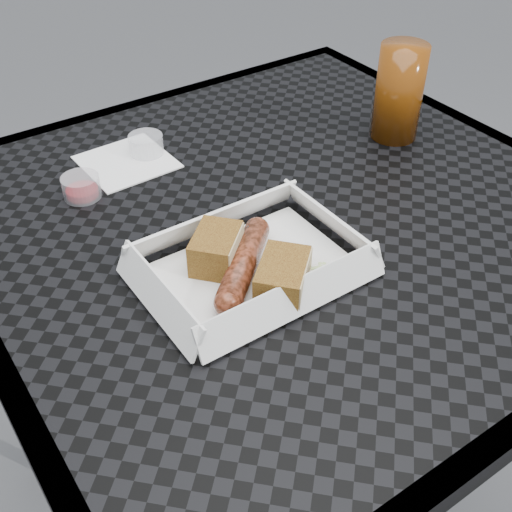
{
  "coord_description": "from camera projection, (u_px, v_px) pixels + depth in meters",
  "views": [
    {
      "loc": [
        -0.42,
        -0.54,
        1.23
      ],
      "look_at": [
        -0.11,
        -0.09,
        0.78
      ],
      "focal_mm": 45.0,
      "sensor_mm": 36.0,
      "label": 1
    }
  ],
  "objects": [
    {
      "name": "condiment_cup_empty",
      "position": [
        146.0,
        145.0,
        0.93
      ],
      "size": [
        0.05,
        0.05,
        0.03
      ],
      "primitive_type": "cylinder",
      "color": "silver",
      "rests_on": "patio_table"
    },
    {
      "name": "drink_glass",
      "position": [
        399.0,
        92.0,
        0.94
      ],
      "size": [
        0.07,
        0.07,
        0.14
      ],
      "primitive_type": "cylinder",
      "color": "#5A2A07",
      "rests_on": "patio_table"
    },
    {
      "name": "bread_far",
      "position": [
        282.0,
        277.0,
        0.7
      ],
      "size": [
        0.09,
        0.09,
        0.04
      ],
      "primitive_type": "cube",
      "rotation": [
        0.0,
        0.0,
        0.73
      ],
      "color": "brown",
      "rests_on": "food_tray"
    },
    {
      "name": "condiment_cup_sauce",
      "position": [
        81.0,
        187.0,
        0.85
      ],
      "size": [
        0.05,
        0.05,
        0.03
      ],
      "primitive_type": "cylinder",
      "color": "maroon",
      "rests_on": "patio_table"
    },
    {
      "name": "veg_garnish",
      "position": [
        319.0,
        274.0,
        0.73
      ],
      "size": [
        0.03,
        0.03,
        0.0
      ],
      "color": "#D64409",
      "rests_on": "food_tray"
    },
    {
      "name": "bratwurst",
      "position": [
        243.0,
        264.0,
        0.72
      ],
      "size": [
        0.13,
        0.12,
        0.03
      ],
      "rotation": [
        0.0,
        0.0,
        0.73
      ],
      "color": "maroon",
      "rests_on": "food_tray"
    },
    {
      "name": "napkin",
      "position": [
        127.0,
        162.0,
        0.92
      ],
      "size": [
        0.12,
        0.12,
        0.0
      ],
      "primitive_type": "cube",
      "rotation": [
        0.0,
        0.0,
        0.03
      ],
      "color": "white",
      "rests_on": "patio_table"
    },
    {
      "name": "patio_table",
      "position": [
        283.0,
        255.0,
        0.88
      ],
      "size": [
        0.8,
        0.8,
        0.74
      ],
      "color": "black",
      "rests_on": "ground"
    },
    {
      "name": "bread_near",
      "position": [
        216.0,
        249.0,
        0.73
      ],
      "size": [
        0.08,
        0.08,
        0.04
      ],
      "primitive_type": "cube",
      "rotation": [
        0.0,
        0.0,
        0.73
      ],
      "color": "brown",
      "rests_on": "food_tray"
    },
    {
      "name": "ground",
      "position": [
        274.0,
        509.0,
        1.3
      ],
      "size": [
        60.0,
        60.0,
        0.0
      ],
      "primitive_type": "plane",
      "color": "#59595B",
      "rests_on": "ground"
    },
    {
      "name": "food_tray",
      "position": [
        251.0,
        270.0,
        0.74
      ],
      "size": [
        0.22,
        0.15,
        0.0
      ],
      "primitive_type": "cube",
      "color": "white",
      "rests_on": "patio_table"
    }
  ]
}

